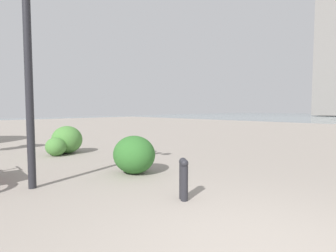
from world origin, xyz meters
name	(u,v)px	position (x,y,z in m)	size (l,w,h in m)	color
lamppost	(28,45)	(4.10, 0.80, 2.66)	(0.98, 0.28, 3.98)	#232328
bollard_near	(184,179)	(1.61, -0.70, 0.36)	(0.13, 0.13, 0.68)	#232328
bollard_mid	(183,177)	(1.70, -0.75, 0.36)	(0.13, 0.13, 0.69)	#232328
shrub_low	(67,140)	(7.44, -1.41, 0.45)	(1.07, 0.96, 0.91)	#477F38
shrub_round	(56,147)	(7.19, -0.94, 0.29)	(0.69, 0.62, 0.59)	#477F38
shrub_wide	(134,155)	(3.65, -1.27, 0.44)	(1.03, 0.92, 0.87)	#2D6628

